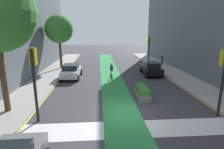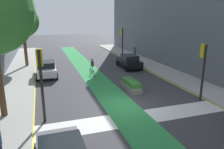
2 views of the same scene
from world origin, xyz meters
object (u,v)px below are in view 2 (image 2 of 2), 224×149
Objects in this scene: traffic_signal_near_right at (203,61)px; traffic_signal_near_left at (41,72)px; cyclist_in_lane at (92,67)px; traffic_signal_far_right at (122,38)px; car_white_left_far at (47,69)px; pedestrian_sidewalk_right_a at (135,51)px; median_planter at (131,85)px; car_black_right_far at (129,61)px; street_tree_far at (22,21)px.

traffic_signal_near_right is 10.95m from traffic_signal_near_left.
traffic_signal_near_right is 2.21× the size of cyclist_in_lane.
traffic_signal_far_right is at bearing 90.40° from traffic_signal_near_right.
traffic_signal_far_right is at bearing 28.38° from car_white_left_far.
car_white_left_far is 14.36m from pedestrian_sidewalk_right_a.
traffic_signal_far_right is 1.66× the size of median_planter.
car_black_right_far is 2.71× the size of pedestrian_sidewalk_right_a.
traffic_signal_near_right reaches higher than median_planter.
car_white_left_far is 7.26m from street_tree_far.
car_white_left_far is at bearing 87.14° from traffic_signal_near_left.
cyclist_in_lane is 0.26× the size of street_tree_far.
car_white_left_far is at bearing -175.31° from car_black_right_far.
traffic_signal_near_left is at bearing -83.85° from street_tree_far.
car_black_right_far is at bearing 4.69° from car_white_left_far.
traffic_signal_near_right reaches higher than car_white_left_far.
cyclist_in_lane is at bearing -16.08° from car_white_left_far.
median_planter is at bearing -107.51° from traffic_signal_far_right.
traffic_signal_near_right is at bearing -97.89° from pedestrian_sidewalk_right_a.
cyclist_in_lane is at bearing -157.47° from car_black_right_far.
pedestrian_sidewalk_right_a is at bearing 27.30° from car_white_left_far.
street_tree_far is (-12.58, 15.31, 2.50)m from traffic_signal_near_right.
cyclist_in_lane is (-6.01, 8.82, -1.91)m from traffic_signal_near_right.
car_white_left_far is at bearing 134.79° from median_planter.
cyclist_in_lane is 1.19× the size of pedestrian_sidewalk_right_a.
traffic_signal_far_right is 9.29m from cyclist_in_lane.
traffic_signal_near_left is (-10.95, 0.13, 0.10)m from traffic_signal_near_right.
car_black_right_far is 2.28× the size of cyclist_in_lane.
traffic_signal_far_right is 1.03× the size of car_white_left_far.
traffic_signal_near_right is 15.68m from traffic_signal_far_right.
cyclist_in_lane is 10.23m from street_tree_far.
car_black_right_far is at bearing 68.65° from median_planter.
traffic_signal_far_right reaches higher than median_planter.
car_black_right_far is 0.59× the size of street_tree_far.
traffic_signal_far_right reaches higher than cyclist_in_lane.
median_planter is (-6.25, -13.14, -0.53)m from pedestrian_sidewalk_right_a.
traffic_signal_near_left is 1.01× the size of car_white_left_far.
pedestrian_sidewalk_right_a is at bearing 59.77° from car_black_right_far.
traffic_signal_near_right is 11.12m from car_black_right_far.
car_black_right_far is at bearing 47.41° from traffic_signal_near_left.
traffic_signal_far_right is at bearing -157.54° from pedestrian_sidewalk_right_a.
traffic_signal_near_left is 1.63× the size of median_planter.
street_tree_far reaches higher than cyclist_in_lane.
car_white_left_far is (-9.37, -0.77, 0.00)m from car_black_right_far.
cyclist_in_lane is 11.45m from pedestrian_sidewalk_right_a.
street_tree_far is at bearing 129.42° from traffic_signal_near_right.
pedestrian_sidewalk_right_a is at bearing 82.11° from traffic_signal_near_right.
street_tree_far is (-14.89, -1.38, 4.45)m from pedestrian_sidewalk_right_a.
traffic_signal_near_right is 14.68m from car_white_left_far.
pedestrian_sidewalk_right_a reaches higher than car_white_left_far.
traffic_signal_far_right reaches higher than pedestrian_sidewalk_right_a.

